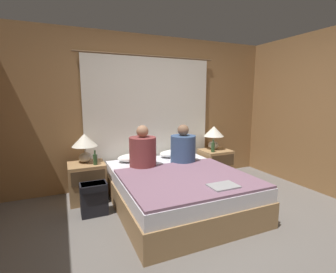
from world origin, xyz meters
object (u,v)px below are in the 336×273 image
Objects in this scene: beer_bottle_on_right_stand at (213,147)px; laptop_on_bed at (223,186)px; beer_bottle_on_left_stand at (95,159)px; pillow_left at (135,157)px; bed at (177,189)px; nightstand_right at (215,165)px; person_right_in_bed at (183,148)px; lamp_left at (85,143)px; nightstand_left at (87,182)px; pillow_right at (175,153)px; person_left_in_bed at (143,151)px; lamp_right at (214,134)px; backpack_on_floor at (94,197)px.

beer_bottle_on_right_stand is 0.69× the size of laptop_on_bed.
laptop_on_bed is (1.20, -1.33, -0.11)m from beer_bottle_on_left_stand.
bed is at bearing -66.03° from pillow_left.
person_right_in_bed reaches higher than nightstand_right.
beer_bottle_on_right_stand is (2.08, -0.19, -0.20)m from lamp_left.
nightstand_left is 1.51m from person_right_in_bed.
nightstand_right is 2.13m from beer_bottle_on_left_stand.
person_right_in_bed reaches higher than nightstand_left.
pillow_right is 0.91× the size of person_left_in_bed.
pillow_left reaches higher than nightstand_right.
person_right_in_bed is at bearing -30.14° from pillow_left.
lamp_right reaches higher than backpack_on_floor.
person_right_in_bed is (0.31, 0.42, 0.48)m from bed.
beer_bottle_on_left_stand reaches higher than laptop_on_bed.
lamp_right is (2.22, 0.00, 0.00)m from lamp_left.
person_right_in_bed is at bearing 85.33° from laptop_on_bed.
pillow_left reaches higher than bed.
nightstand_right is 1.72m from laptop_on_bed.
bed is at bearing -34.80° from lamp_left.
nightstand_left is 0.98× the size of pillow_left.
beer_bottle_on_left_stand is 0.49× the size of backpack_on_floor.
laptop_on_bed is at bearing -47.93° from beer_bottle_on_left_stand.
nightstand_right is 1.71× the size of laptop_on_bed.
laptop_on_bed is at bearing -47.63° from nightstand_left.
beer_bottle_on_right_stand is (0.97, 0.58, 0.40)m from bed.
laptop_on_bed is 0.77× the size of backpack_on_floor.
person_left_in_bed reaches higher than pillow_right.
lamp_left is at bearing 174.77° from beer_bottle_on_right_stand.
pillow_left is 0.71m from pillow_right.
pillow_right is 2.72× the size of beer_bottle_on_left_stand.
nightstand_left is 2.29m from lamp_right.
laptop_on_bed is (1.32, -1.52, -0.32)m from lamp_left.
pillow_left is 0.79m from person_right_in_bed.
beer_bottle_on_left_stand is (-1.35, -0.22, 0.09)m from pillow_right.
nightstand_left is at bearing 93.55° from backpack_on_floor.
pillow_right is at bearing 1.21° from lamp_left.
person_right_in_bed reaches higher than bed.
lamp_right is at bearing 14.70° from backpack_on_floor.
person_left_in_bed is (0.76, -0.27, 0.45)m from nightstand_left.
person_left_in_bed is at bearing 180.00° from person_right_in_bed.
backpack_on_floor is at bearing -163.25° from person_left_in_bed.
pillow_left is at bearing 2.36° from lamp_left.
backpack_on_floor is (-0.73, -0.22, -0.49)m from person_left_in_bed.
laptop_on_bed is at bearing -36.45° from backpack_on_floor.
person_left_in_bed is (-1.45, -0.35, -0.11)m from lamp_right.
lamp_right reaches higher than beer_bottle_on_right_stand.
lamp_left is 0.75× the size of pillow_right.
beer_bottle_on_left_stand is 0.93× the size of beer_bottle_on_right_stand.
bed is 1.10m from backpack_on_floor.
pillow_right is 2.54× the size of beer_bottle_on_right_stand.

